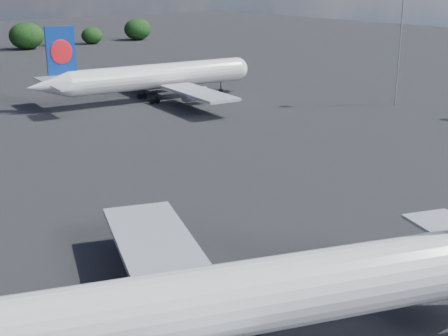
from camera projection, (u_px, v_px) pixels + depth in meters
qantas_airliner at (254, 299)px, 40.02m from camera, size 45.27×43.52×15.23m
china_southern_airliner at (151, 77)px, 123.58m from camera, size 47.36×45.12×15.44m
floodlight_mast_near at (402, 24)px, 116.48m from camera, size 1.60×1.60×24.23m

